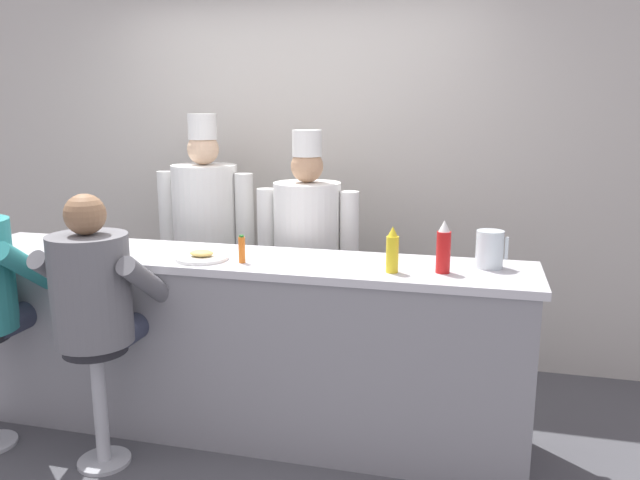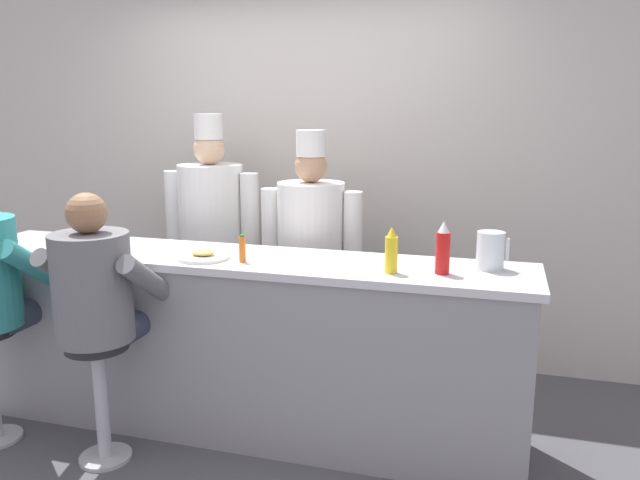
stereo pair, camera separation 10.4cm
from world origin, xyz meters
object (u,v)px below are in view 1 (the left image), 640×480
at_px(mustard_bottle_yellow, 392,251).
at_px(breakfast_plate, 202,257).
at_px(coffee_mug_white, 114,248).
at_px(cook_in_whites_far, 307,251).
at_px(ketchup_bottle_red, 443,248).
at_px(cereal_bowl, 72,249).
at_px(hot_sauce_bottle_orange, 242,249).
at_px(water_pitcher_clear, 490,249).
at_px(cook_in_whites_near, 206,232).
at_px(diner_seated_grey, 96,297).

bearing_deg(mustard_bottle_yellow, breakfast_plate, 179.58).
bearing_deg(coffee_mug_white, cook_in_whites_far, 40.30).
bearing_deg(mustard_bottle_yellow, ketchup_bottle_red, 12.63).
distance_m(ketchup_bottle_red, cereal_bowl, 1.97).
relative_size(ketchup_bottle_red, hot_sauce_bottle_orange, 1.78).
height_order(water_pitcher_clear, cereal_bowl, water_pitcher_clear).
bearing_deg(breakfast_plate, cereal_bowl, -177.41).
bearing_deg(hot_sauce_bottle_orange, breakfast_plate, 178.27).
relative_size(mustard_bottle_yellow, cook_in_whites_far, 0.14).
xyz_separation_m(cook_in_whites_near, cook_in_whites_far, (0.75, -0.18, -0.05)).
xyz_separation_m(water_pitcher_clear, coffee_mug_white, (-1.92, -0.23, -0.05)).
bearing_deg(coffee_mug_white, cereal_bowl, -178.45).
distance_m(cereal_bowl, diner_seated_grey, 0.50).
bearing_deg(hot_sauce_bottle_orange, cook_in_whites_far, 78.31).
relative_size(ketchup_bottle_red, breakfast_plate, 0.92).
bearing_deg(breakfast_plate, ketchup_bottle_red, 2.13).
bearing_deg(cook_in_whites_far, mustard_bottle_yellow, -49.11).
distance_m(ketchup_bottle_red, hot_sauce_bottle_orange, 1.00).
xyz_separation_m(diner_seated_grey, cook_in_whites_far, (0.76, 1.06, 0.03)).
relative_size(ketchup_bottle_red, coffee_mug_white, 2.05).
bearing_deg(ketchup_bottle_red, cereal_bowl, -177.69).
bearing_deg(diner_seated_grey, coffee_mug_white, 106.12).
distance_m(cereal_bowl, coffee_mug_white, 0.25).
distance_m(ketchup_bottle_red, diner_seated_grey, 1.68).
bearing_deg(diner_seated_grey, water_pitcher_clear, 17.07).
bearing_deg(diner_seated_grey, breakfast_plate, 42.73).
xyz_separation_m(water_pitcher_clear, diner_seated_grey, (-1.83, -0.56, -0.21)).
xyz_separation_m(ketchup_bottle_red, cereal_bowl, (-1.96, -0.08, -0.09)).
height_order(hot_sauce_bottle_orange, cook_in_whites_far, cook_in_whites_far).
xyz_separation_m(breakfast_plate, cereal_bowl, (-0.74, -0.03, 0.01)).
height_order(coffee_mug_white, diner_seated_grey, diner_seated_grey).
xyz_separation_m(coffee_mug_white, cook_in_whites_near, (0.11, 0.90, -0.08)).
distance_m(ketchup_bottle_red, cook_in_whites_near, 1.81).
bearing_deg(ketchup_bottle_red, cook_in_whites_far, 142.27).
distance_m(breakfast_plate, cereal_bowl, 0.74).
bearing_deg(mustard_bottle_yellow, diner_seated_grey, -165.56).
distance_m(diner_seated_grey, cook_in_whites_near, 1.24).
height_order(mustard_bottle_yellow, cereal_bowl, mustard_bottle_yellow).
bearing_deg(water_pitcher_clear, coffee_mug_white, -173.31).
bearing_deg(coffee_mug_white, water_pitcher_clear, 6.69).
bearing_deg(cook_in_whites_far, cereal_bowl, -146.55).
distance_m(hot_sauce_bottle_orange, cook_in_whites_far, 0.74).
xyz_separation_m(water_pitcher_clear, cook_in_whites_far, (-1.06, 0.50, -0.18)).
bearing_deg(hot_sauce_bottle_orange, diner_seated_grey, -150.04).
bearing_deg(cook_in_whites_near, cereal_bowl, -111.95).
bearing_deg(cereal_bowl, cook_in_whites_near, 68.05).
distance_m(mustard_bottle_yellow, diner_seated_grey, 1.44).
xyz_separation_m(hot_sauce_bottle_orange, cook_in_whites_far, (0.15, 0.71, -0.16)).
xyz_separation_m(hot_sauce_bottle_orange, water_pitcher_clear, (1.21, 0.21, 0.02)).
height_order(hot_sauce_bottle_orange, cereal_bowl, hot_sauce_bottle_orange).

